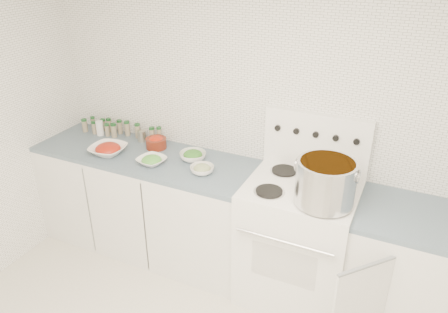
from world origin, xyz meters
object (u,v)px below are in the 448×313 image
at_px(stock_pot, 326,181).
at_px(bowl_tomato, 108,149).
at_px(stove, 298,238).
at_px(bowl_snowpea, 152,160).

relative_size(stock_pot, bowl_tomato, 1.32).
bearing_deg(stove, bowl_tomato, -176.01).
xyz_separation_m(stove, stock_pot, (0.18, -0.16, 0.60)).
distance_m(stove, bowl_snowpea, 1.24).
xyz_separation_m(stock_pot, bowl_snowpea, (-1.33, 0.05, -0.17)).
relative_size(bowl_tomato, bowl_snowpea, 1.23).
bearing_deg(stock_pot, bowl_snowpea, 177.97).
distance_m(stock_pot, bowl_snowpea, 1.34).
distance_m(stock_pot, bowl_tomato, 1.75).
distance_m(stove, stock_pot, 0.65).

